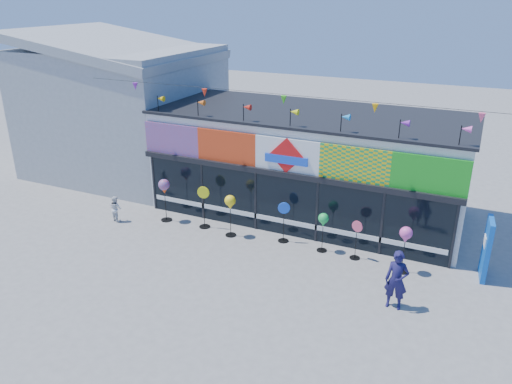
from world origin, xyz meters
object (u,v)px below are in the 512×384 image
Objects in this scene: spinner_0 at (164,188)px; child at (116,208)px; spinner_4 at (323,221)px; blue_sign at (486,249)px; adult_man at (397,280)px; spinner_6 at (406,236)px; spinner_1 at (204,206)px; spinner_2 at (230,204)px; spinner_3 at (284,221)px; spinner_5 at (356,239)px.

child is at bearing -154.41° from spinner_0.
spinner_4 is 1.37× the size of child.
adult_man is at bearing -133.29° from blue_sign.
blue_sign reaches higher than spinner_6.
spinner_0 reaches higher than child.
blue_sign is 1.20× the size of spinner_1.
spinner_6 is at bearing 0.14° from spinner_2.
spinner_6 reaches higher than spinner_4.
spinner_4 is at bearing 4.77° from spinner_2.
spinner_2 is at bearing -2.00° from spinner_0.
adult_man reaches higher than spinner_6.
adult_man is at bearing -16.70° from spinner_1.
spinner_2 is 6.69m from adult_man.
adult_man is at bearing -29.16° from spinner_3.
spinner_1 is at bearing 170.47° from spinner_2.
blue_sign is at bearing 51.43° from adult_man.
blue_sign is at bearing 5.31° from spinner_4.
blue_sign is 1.12× the size of adult_man.
blue_sign reaches higher than spinner_4.
blue_sign is 5.16m from spinner_4.
spinner_3 is at bearing 178.16° from blue_sign.
spinner_6 reaches higher than spinner_5.
spinner_3 is 4.31m from spinner_6.
spinner_2 is 1.13× the size of spinner_4.
spinner_5 is at bearing 171.75° from spinner_6.
blue_sign is 3.61m from adult_man.
child is (-10.91, -0.76, -0.76)m from spinner_6.
spinner_2 is 0.90× the size of adult_man.
adult_man is (9.27, -2.17, -0.50)m from spinner_0.
adult_man is at bearing -13.17° from spinner_0.
adult_man reaches higher than child.
blue_sign is 11.53m from spinner_0.
spinner_0 is at bearing -138.36° from child.
adult_man is (-2.23, -2.83, -0.12)m from blue_sign.
adult_man reaches higher than spinner_0.
spinner_0 is 1.67× the size of child.
spinner_1 is 1.09× the size of spinner_3.
spinner_6 is 1.54× the size of child.
spinner_3 is 1.47× the size of child.
spinner_5 is (-3.96, -0.52, -0.27)m from blue_sign.
spinner_2 is at bearing -168.74° from spinner_3.
adult_man is (6.35, -2.07, -0.40)m from spinner_2.
spinner_5 is at bearing 0.37° from spinner_1.
spinner_4 is at bearing -3.84° from spinner_3.
spinner_0 is 9.54m from adult_man.
spinner_3 is 0.86× the size of adult_man.
spinner_5 is (2.68, -0.14, -0.07)m from spinner_3.
spinner_0 reaches higher than spinner_3.
spinner_2 is 4.82m from child.
spinner_1 is 1.04× the size of spinner_2.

